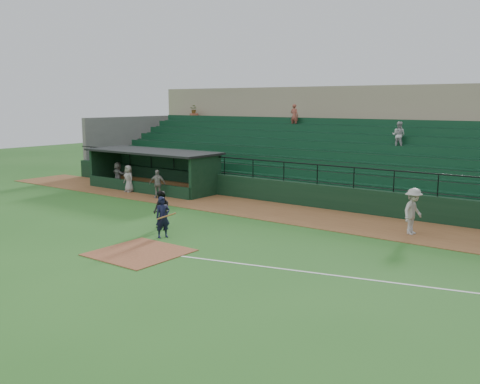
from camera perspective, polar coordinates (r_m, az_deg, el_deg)
The scene contains 12 objects.
ground at distance 20.27m, azimuth -8.54°, elevation -5.79°, with size 90.00×90.00×0.00m, color #255C1D.
warning_track at distance 26.34m, azimuth 3.92°, elevation -2.10°, with size 40.00×4.00×0.03m, color brown.
home_plate_dirt at distance 19.61m, azimuth -10.63°, elevation -6.34°, with size 3.00×3.00×0.03m, color brown.
foul_line at distance 16.90m, azimuth 14.32°, elevation -9.12°, with size 18.00×0.09×0.01m, color white.
stadium_structure at distance 33.36m, azimuth 11.91°, elevation 4.15°, with size 38.00×13.08×6.40m.
dugout at distance 33.46m, azimuth -8.73°, elevation 2.59°, with size 8.90×3.20×2.42m.
batter_at_plate at distance 21.45m, azimuth -8.21°, elevation -2.66°, with size 1.09×0.72×1.65m.
umpire at distance 22.77m, azimuth -8.34°, elevation -1.95°, with size 0.80×0.63×1.65m, color black.
runner at distance 22.71m, azimuth 17.92°, elevation -1.96°, with size 1.22×0.70×1.89m, color #ADA7A1.
dugout_player_a at distance 30.20m, azimuth -8.78°, elevation 0.87°, with size 0.93×0.39×1.59m, color gray.
dugout_player_b at distance 32.51m, azimuth -11.75°, elevation 1.40°, with size 0.78×0.51×1.60m, color gray.
dugout_player_c at distance 34.70m, azimuth -12.83°, elevation 1.85°, with size 1.45×0.46×1.57m, color gray.
Camera 1 is at (13.98, -13.68, 5.33)m, focal length 40.15 mm.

